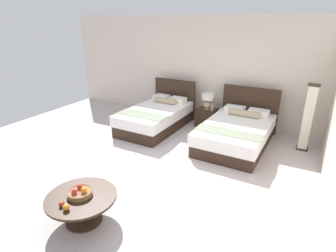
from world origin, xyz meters
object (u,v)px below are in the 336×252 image
(floor_lamp_corner, at_px, (308,118))
(coffee_table, at_px, (82,202))
(bed_near_window, at_px, (157,117))
(vase, at_px, (212,107))
(loose_apple, at_px, (61,204))
(nightstand, at_px, (207,118))
(loose_orange, at_px, (66,207))
(fruit_bowl, at_px, (80,192))
(table_lamp, at_px, (208,100))
(bed_near_corner, at_px, (237,132))

(floor_lamp_corner, bearing_deg, coffee_table, -122.10)
(bed_near_window, bearing_deg, floor_lamp_corner, 7.42)
(vase, xyz_separation_m, loose_apple, (-0.37, -4.54, -0.13))
(bed_near_window, xyz_separation_m, loose_apple, (0.88, -3.86, 0.15))
(bed_near_window, bearing_deg, loose_apple, -77.14)
(nightstand, relative_size, loose_orange, 5.69)
(bed_near_window, xyz_separation_m, vase, (1.25, 0.68, 0.28))
(bed_near_window, bearing_deg, fruit_bowl, -75.67)
(vase, distance_m, loose_orange, 4.57)
(table_lamp, height_order, vase, table_lamp)
(bed_near_window, relative_size, table_lamp, 5.24)
(bed_near_window, distance_m, vase, 1.45)
(bed_near_corner, distance_m, loose_apple, 4.06)
(bed_near_corner, relative_size, nightstand, 4.52)
(loose_apple, bearing_deg, nightstand, 87.23)
(vase, height_order, floor_lamp_corner, floor_lamp_corner)
(fruit_bowl, distance_m, loose_orange, 0.32)
(bed_near_window, bearing_deg, loose_orange, -75.67)
(bed_near_window, relative_size, loose_orange, 24.88)
(loose_orange, bearing_deg, fruit_bowl, 104.32)
(nightstand, distance_m, coffee_table, 4.30)
(bed_near_corner, distance_m, loose_orange, 4.05)
(bed_near_corner, relative_size, floor_lamp_corner, 1.54)
(table_lamp, xyz_separation_m, coffee_table, (-0.17, -4.32, -0.41))
(bed_near_corner, relative_size, coffee_table, 2.30)
(bed_near_corner, distance_m, coffee_table, 3.77)
(fruit_bowl, xyz_separation_m, loose_orange, (0.08, -0.31, -0.00))
(nightstand, height_order, table_lamp, table_lamp)
(coffee_table, height_order, loose_apple, loose_apple)
(table_lamp, distance_m, coffee_table, 4.34)
(nightstand, relative_size, vase, 2.33)
(nightstand, bearing_deg, bed_near_window, -146.81)
(nightstand, xyz_separation_m, vase, (0.15, -0.04, 0.34))
(nightstand, xyz_separation_m, coffee_table, (-0.17, -4.30, 0.08))
(coffee_table, bearing_deg, table_lamp, 87.79)
(vase, bearing_deg, bed_near_corner, -38.27)
(bed_near_window, height_order, loose_orange, bed_near_window)
(nightstand, height_order, fruit_bowl, fruit_bowl)
(loose_apple, bearing_deg, coffee_table, 78.91)
(vase, bearing_deg, coffee_table, -94.22)
(bed_near_window, xyz_separation_m, fruit_bowl, (0.91, -3.57, 0.16))
(table_lamp, xyz_separation_m, loose_apple, (-0.22, -4.60, -0.27))
(floor_lamp_corner, bearing_deg, loose_orange, -119.68)
(bed_near_corner, bearing_deg, fruit_bowl, -108.47)
(nightstand, distance_m, floor_lamp_corner, 2.42)
(fruit_bowl, distance_m, floor_lamp_corner, 4.77)
(bed_near_window, relative_size, fruit_bowl, 6.23)
(vase, relative_size, loose_apple, 2.91)
(table_lamp, distance_m, loose_apple, 4.61)
(vase, distance_m, floor_lamp_corner, 2.23)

